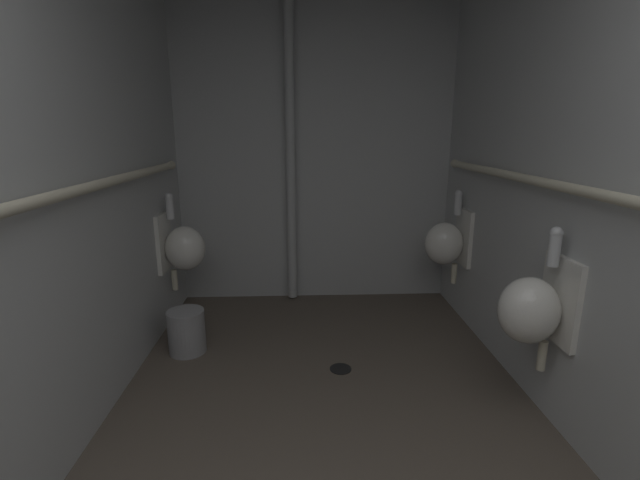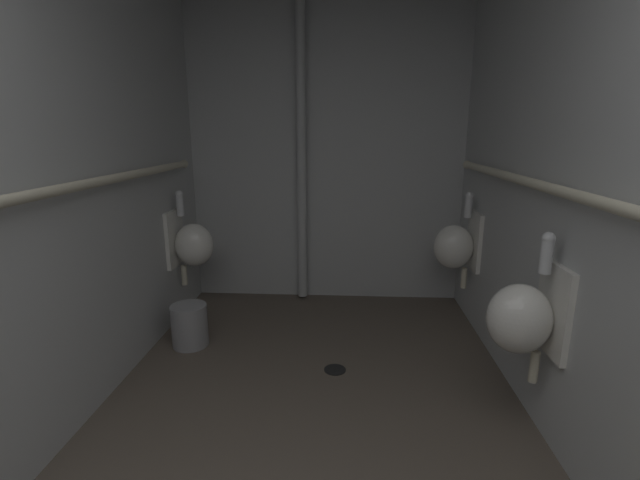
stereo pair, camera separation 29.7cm
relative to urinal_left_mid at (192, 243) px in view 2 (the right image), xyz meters
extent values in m
cube|color=brown|center=(1.03, -1.26, -0.67)|extent=(2.47, 3.77, 0.08)
cube|color=#B4B7B7|center=(-0.18, -1.26, 0.71)|extent=(0.06, 3.77, 2.68)
cube|color=#B4B7B7|center=(2.23, -1.26, 0.71)|extent=(0.06, 3.77, 2.68)
cube|color=#B4B7B7|center=(1.03, 0.60, 0.71)|extent=(2.47, 0.06, 2.68)
ellipsoid|color=silver|center=(0.02, 0.00, -0.01)|extent=(0.30, 0.26, 0.34)
cube|color=silver|center=(-0.13, 0.00, 0.04)|extent=(0.03, 0.30, 0.44)
cylinder|color=silver|center=(-0.07, 0.00, 0.30)|extent=(0.06, 0.06, 0.16)
sphere|color=silver|center=(-0.07, 0.00, 0.38)|extent=(0.06, 0.06, 0.06)
cylinder|color=beige|center=(-0.08, 0.00, -0.26)|extent=(0.04, 0.04, 0.16)
ellipsoid|color=silver|center=(2.03, -1.27, -0.01)|extent=(0.30, 0.26, 0.34)
cube|color=silver|center=(2.18, -1.27, 0.04)|extent=(0.03, 0.30, 0.44)
cylinder|color=silver|center=(2.12, -1.27, 0.30)|extent=(0.06, 0.06, 0.16)
sphere|color=silver|center=(2.12, -1.27, 0.38)|extent=(0.06, 0.06, 0.06)
cylinder|color=beige|center=(2.13, -1.27, -0.26)|extent=(0.04, 0.04, 0.16)
ellipsoid|color=silver|center=(2.03, 0.06, -0.01)|extent=(0.30, 0.26, 0.34)
cube|color=silver|center=(2.18, 0.06, 0.04)|extent=(0.03, 0.30, 0.44)
cylinder|color=silver|center=(2.12, 0.06, 0.30)|extent=(0.06, 0.06, 0.16)
sphere|color=silver|center=(2.12, 0.06, 0.38)|extent=(0.06, 0.06, 0.06)
cylinder|color=beige|center=(2.13, 0.06, -0.26)|extent=(0.04, 0.04, 0.16)
cylinder|color=beige|center=(-0.09, -1.24, 0.60)|extent=(0.05, 2.89, 0.05)
sphere|color=beige|center=(-0.09, 0.20, 0.60)|extent=(0.06, 0.06, 0.06)
cylinder|color=beige|center=(2.14, -1.25, 0.60)|extent=(0.05, 3.01, 0.05)
sphere|color=beige|center=(2.14, 0.26, 0.60)|extent=(0.06, 0.06, 0.06)
cylinder|color=#B4B7B7|center=(0.82, 0.49, 0.71)|extent=(0.08, 0.08, 2.63)
cylinder|color=black|center=(1.15, -0.74, -0.62)|extent=(0.14, 0.14, 0.01)
cylinder|color=gray|center=(0.11, -0.46, -0.48)|extent=(0.25, 0.25, 0.30)
camera|label=1|loc=(0.90, -3.27, 0.86)|focal=24.75mm
camera|label=2|loc=(1.20, -3.27, 0.86)|focal=24.75mm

